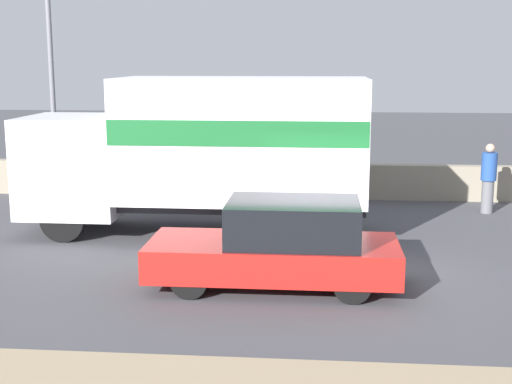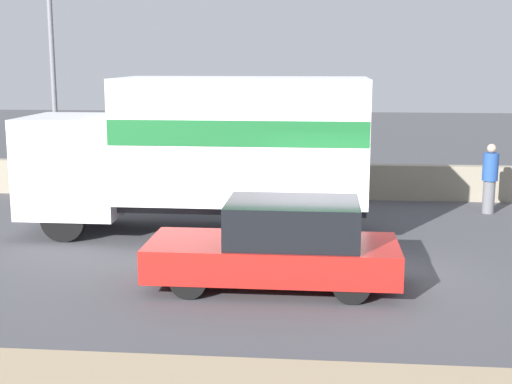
# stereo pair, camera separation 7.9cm
# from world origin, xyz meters

# --- Properties ---
(ground_plane) EXTENTS (80.00, 80.00, 0.00)m
(ground_plane) POSITION_xyz_m (0.00, 0.00, 0.00)
(ground_plane) COLOR #47474C
(stone_wall_backdrop) EXTENTS (60.00, 0.35, 0.98)m
(stone_wall_backdrop) POSITION_xyz_m (0.00, 7.37, 0.49)
(stone_wall_backdrop) COLOR gray
(stone_wall_backdrop) RESTS_ON ground_plane
(street_lamp) EXTENTS (0.56, 0.28, 6.31)m
(street_lamp) POSITION_xyz_m (-7.49, 6.63, 3.70)
(street_lamp) COLOR slate
(street_lamp) RESTS_ON ground_plane
(box_truck) EXTENTS (7.61, 2.49, 3.50)m
(box_truck) POSITION_xyz_m (-2.59, 2.99, 1.98)
(box_truck) COLOR silver
(box_truck) RESTS_ON ground_plane
(car_hatchback) EXTENTS (4.31, 1.74, 1.52)m
(car_hatchback) POSITION_xyz_m (-0.78, -0.67, 0.74)
(car_hatchback) COLOR #B21E19
(car_hatchback) RESTS_ON ground_plane
(pedestrian) EXTENTS (0.39, 0.39, 1.78)m
(pedestrian) POSITION_xyz_m (4.16, 5.78, 0.93)
(pedestrian) COLOR slate
(pedestrian) RESTS_ON ground_plane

